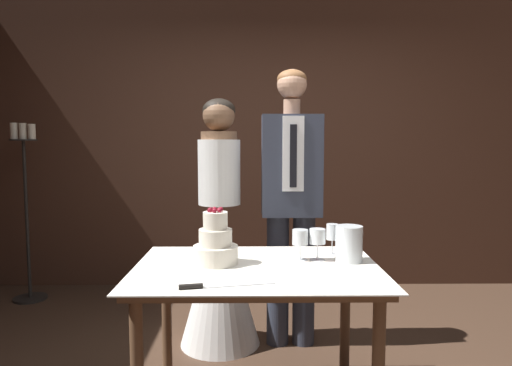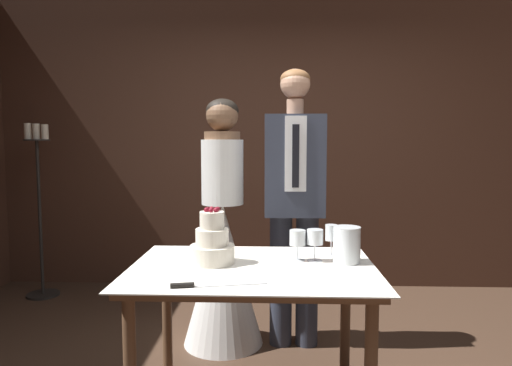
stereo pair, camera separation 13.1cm
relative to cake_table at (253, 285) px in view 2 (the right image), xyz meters
name	(u,v)px [view 2 (the right image)]	position (x,y,z in m)	size (l,w,h in m)	color
wall_back	(279,144)	(0.15, 2.17, 0.69)	(5.54, 0.12, 2.72)	#472B1E
cake_table	(253,285)	(0.00, 0.00, 0.00)	(1.20, 0.86, 0.76)	brown
tiered_cake	(212,244)	(-0.21, 0.06, 0.19)	(0.23, 0.23, 0.28)	silver
cake_knife	(200,285)	(-0.21, -0.33, 0.10)	(0.41, 0.11, 0.02)	silver
wine_glass_near	(297,239)	(0.22, 0.12, 0.21)	(0.08, 0.08, 0.16)	silver
wine_glass_middle	(315,239)	(0.31, 0.12, 0.21)	(0.08, 0.08, 0.16)	silver
wine_glass_far	(331,234)	(0.41, 0.24, 0.21)	(0.06, 0.06, 0.17)	silver
hurricane_candle	(347,246)	(0.47, 0.09, 0.18)	(0.14, 0.14, 0.18)	silver
bride	(223,255)	(-0.24, 0.82, -0.06)	(0.54, 0.54, 1.66)	white
groom	(294,196)	(0.24, 0.82, 0.35)	(0.39, 0.25, 1.85)	#333847
candle_stand	(39,208)	(-1.97, 1.72, 0.12)	(0.28, 0.28, 1.54)	black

